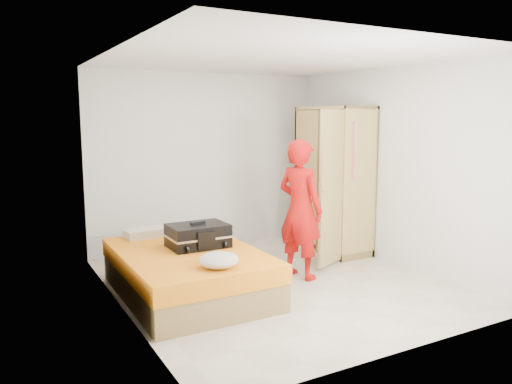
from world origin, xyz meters
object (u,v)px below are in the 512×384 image
bed (188,272)px  suitcase (198,236)px  wardrobe (333,184)px  round_cushion (219,260)px  person (300,209)px

bed → suitcase: (0.16, 0.10, 0.38)m
suitcase → bed: bearing=-148.8°
bed → wardrobe: 2.70m
bed → suitcase: suitcase is taller
wardrobe → round_cushion: (-2.47, -1.42, -0.42)m
bed → person: size_ratio=1.19×
wardrobe → person: 1.34m
wardrobe → suitcase: 2.44m
suitcase → round_cushion: 0.84m
person → round_cushion: person is taller
bed → round_cushion: (0.04, -0.73, 0.32)m
person → round_cushion: (-1.38, -0.65, -0.27)m
wardrobe → suitcase: bearing=-166.0°
person → bed: bearing=68.1°
person → suitcase: person is taller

